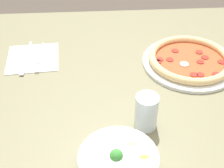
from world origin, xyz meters
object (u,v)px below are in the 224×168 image
(pizza, at_px, (190,60))
(knife, at_px, (27,56))
(glass, at_px, (146,112))
(fork, at_px, (40,57))
(bowl, at_px, (119,161))

(pizza, xyz_separation_m, knife, (0.59, -0.08, -0.01))
(pizza, distance_m, glass, 0.35)
(fork, bearing_deg, knife, -97.41)
(bowl, bearing_deg, glass, -121.19)
(bowl, distance_m, fork, 0.57)
(knife, bearing_deg, fork, 82.59)
(knife, bearing_deg, bowl, 30.80)
(pizza, relative_size, bowl, 1.72)
(pizza, bearing_deg, knife, -8.05)
(fork, height_order, glass, glass)
(knife, distance_m, glass, 0.54)
(bowl, distance_m, knife, 0.60)
(pizza, bearing_deg, bowl, 56.28)
(fork, distance_m, glass, 0.50)
(pizza, xyz_separation_m, glass, (0.20, 0.29, 0.03))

